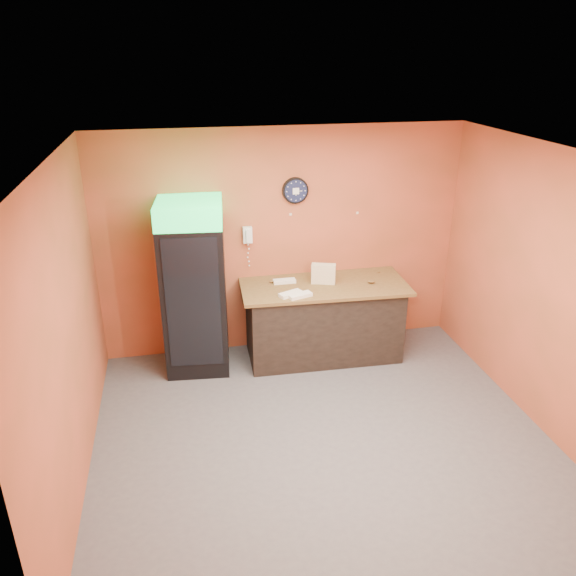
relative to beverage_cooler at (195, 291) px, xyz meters
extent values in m
plane|color=#47474C|center=(1.12, -1.60, -1.01)|extent=(4.50, 4.50, 0.00)
cube|color=#C85338|center=(1.12, 0.40, 0.39)|extent=(4.50, 0.02, 2.80)
cube|color=#C85338|center=(-1.13, -1.60, 0.39)|extent=(0.02, 4.00, 2.80)
cube|color=#C85338|center=(3.37, -1.60, 0.39)|extent=(0.02, 4.00, 2.80)
cube|color=white|center=(1.12, -1.60, 1.79)|extent=(4.50, 4.00, 0.02)
cube|color=black|center=(0.00, 0.05, -0.11)|extent=(0.79, 0.79, 1.81)
cube|color=#1ADE57|center=(0.00, 0.05, 0.93)|extent=(0.79, 0.79, 0.26)
cube|color=black|center=(0.03, -0.32, -0.03)|extent=(0.60, 0.08, 1.55)
cube|color=black|center=(1.55, -0.02, -0.55)|extent=(1.88, 0.88, 0.93)
cylinder|color=black|center=(1.27, 0.37, 1.03)|extent=(0.32, 0.05, 0.32)
cylinder|color=#0F1433|center=(1.27, 0.34, 1.03)|extent=(0.27, 0.01, 0.27)
cube|color=white|center=(1.27, 0.34, 1.03)|extent=(0.08, 0.00, 0.08)
cube|color=white|center=(0.68, 0.35, 0.52)|extent=(0.11, 0.06, 0.20)
cube|color=white|center=(0.68, 0.30, 0.52)|extent=(0.05, 0.04, 0.16)
cube|color=brown|center=(1.55, -0.02, -0.06)|extent=(2.06, 1.00, 0.04)
cube|color=beige|center=(1.55, 0.01, -0.01)|extent=(0.31, 0.19, 0.06)
cube|color=beige|center=(1.55, 0.01, 0.05)|extent=(0.31, 0.19, 0.06)
cube|color=beige|center=(1.55, 0.01, 0.11)|extent=(0.31, 0.19, 0.06)
cube|color=beige|center=(1.55, 0.01, 0.17)|extent=(0.31, 0.19, 0.06)
cube|color=white|center=(1.08, -0.27, -0.02)|extent=(0.30, 0.21, 0.04)
cube|color=white|center=(1.18, -0.33, -0.02)|extent=(0.30, 0.19, 0.04)
cube|color=white|center=(1.09, 0.12, -0.02)|extent=(0.27, 0.11, 0.04)
cylinder|color=silver|center=(1.60, 0.06, -0.01)|extent=(0.06, 0.06, 0.06)
camera|label=1|loc=(-0.14, -6.08, 2.62)|focal=35.00mm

